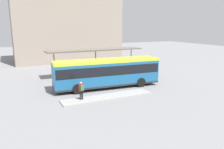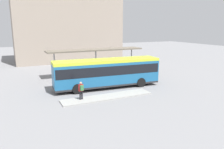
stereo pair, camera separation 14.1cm
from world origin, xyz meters
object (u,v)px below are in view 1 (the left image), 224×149
(city_bus, at_px, (107,71))
(bicycle_red, at_px, (149,72))
(pedestrian_waiting, at_px, (81,90))
(bicycle_green, at_px, (151,73))
(bicycle_white, at_px, (146,71))
(potted_planter_near_shelter, at_px, (119,73))

(city_bus, bearing_deg, bicycle_red, 28.18)
(pedestrian_waiting, xyz_separation_m, bicycle_green, (12.15, 6.01, -0.73))
(bicycle_green, distance_m, bicycle_white, 1.70)
(bicycle_green, height_order, potted_planter_near_shelter, potted_planter_near_shelter)
(pedestrian_waiting, relative_size, bicycle_red, 1.00)
(bicycle_green, relative_size, bicycle_red, 1.01)
(city_bus, bearing_deg, potted_planter_near_shelter, 52.50)
(bicycle_green, xyz_separation_m, bicycle_white, (0.31, 1.67, -0.02))
(bicycle_white, bearing_deg, bicycle_green, -7.31)
(bicycle_red, bearing_deg, pedestrian_waiting, -54.72)
(bicycle_red, distance_m, bicycle_white, 0.84)
(bicycle_green, distance_m, bicycle_red, 0.87)
(city_bus, distance_m, potted_planter_near_shelter, 5.46)
(city_bus, xyz_separation_m, bicycle_white, (8.39, 4.55, -1.54))
(city_bus, distance_m, bicycle_green, 8.70)
(bicycle_red, relative_size, potted_planter_near_shelter, 1.31)
(bicycle_white, bearing_deg, potted_planter_near_shelter, -79.94)
(bicycle_red, bearing_deg, city_bus, -59.59)
(bicycle_red, relative_size, bicycle_white, 1.03)
(potted_planter_near_shelter, bearing_deg, bicycle_red, -3.09)
(pedestrian_waiting, xyz_separation_m, bicycle_white, (12.47, 7.68, -0.74))
(city_bus, bearing_deg, bicycle_green, 23.79)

